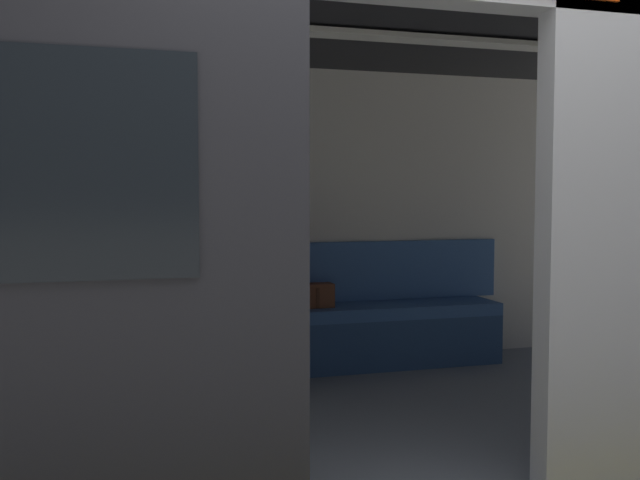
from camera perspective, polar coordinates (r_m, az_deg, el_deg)
train_car at (r=3.95m, az=0.11°, el=7.56°), size 6.40×2.80×2.31m
bench_seat at (r=5.06m, az=-2.56°, el=-6.75°), size 3.21×0.44×0.46m
person_seated at (r=4.93m, az=-4.10°, el=-3.20°), size 0.55×0.67×1.19m
handbag at (r=5.13m, az=-0.42°, el=-4.44°), size 0.26×0.15×0.17m
book at (r=5.04m, az=-7.82°, el=-5.43°), size 0.17×0.23×0.03m
grab_pole_door at (r=3.08m, az=-2.32°, el=0.35°), size 0.04×0.04×2.17m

